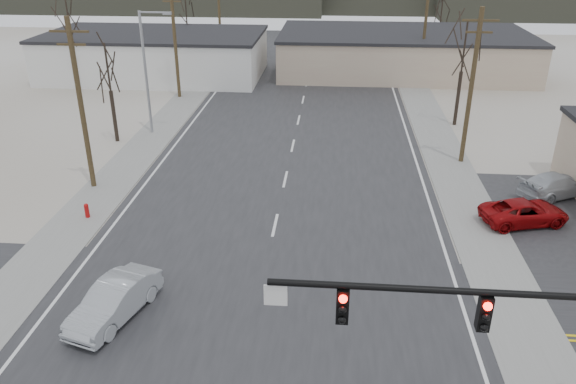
{
  "coord_description": "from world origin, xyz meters",
  "views": [
    {
      "loc": [
        2.92,
        -17.86,
        14.22
      ],
      "look_at": [
        0.8,
        6.73,
        2.6
      ],
      "focal_mm": 35.0,
      "sensor_mm": 36.0,
      "label": 1
    }
  ],
  "objects_px": {
    "fire_hydrant": "(87,211)",
    "sedan_crossing": "(114,301)",
    "car_far_b": "(256,49)",
    "car_parked_silver": "(556,185)",
    "car_far_a": "(334,66)",
    "car_parked_red": "(524,212)",
    "traffic_signal_mast": "(523,345)"
  },
  "relations": [
    {
      "from": "car_far_b",
      "to": "car_parked_silver",
      "type": "relative_size",
      "value": 0.76
    },
    {
      "from": "sedan_crossing",
      "to": "car_far_a",
      "type": "height_order",
      "value": "car_far_a"
    },
    {
      "from": "car_far_b",
      "to": "car_parked_silver",
      "type": "xyz_separation_m",
      "value": [
        23.06,
        -39.27,
        0.06
      ]
    },
    {
      "from": "fire_hydrant",
      "to": "sedan_crossing",
      "type": "distance_m",
      "value": 9.43
    },
    {
      "from": "car_far_a",
      "to": "fire_hydrant",
      "type": "bearing_deg",
      "value": 68.03
    },
    {
      "from": "car_far_b",
      "to": "car_parked_silver",
      "type": "height_order",
      "value": "car_parked_silver"
    },
    {
      "from": "car_far_a",
      "to": "car_far_b",
      "type": "bearing_deg",
      "value": -45.88
    },
    {
      "from": "sedan_crossing",
      "to": "car_far_b",
      "type": "bearing_deg",
      "value": 108.7
    },
    {
      "from": "sedan_crossing",
      "to": "car_far_a",
      "type": "bearing_deg",
      "value": 96.1
    },
    {
      "from": "sedan_crossing",
      "to": "car_parked_red",
      "type": "distance_m",
      "value": 20.95
    },
    {
      "from": "car_far_b",
      "to": "fire_hydrant",
      "type": "bearing_deg",
      "value": -113.13
    },
    {
      "from": "traffic_signal_mast",
      "to": "fire_hydrant",
      "type": "relative_size",
      "value": 10.29
    },
    {
      "from": "sedan_crossing",
      "to": "car_far_b",
      "type": "xyz_separation_m",
      "value": [
        -1.62,
        52.46,
        -0.14
      ]
    },
    {
      "from": "traffic_signal_mast",
      "to": "fire_hydrant",
      "type": "height_order",
      "value": "traffic_signal_mast"
    },
    {
      "from": "fire_hydrant",
      "to": "car_parked_red",
      "type": "relative_size",
      "value": 0.19
    },
    {
      "from": "fire_hydrant",
      "to": "sedan_crossing",
      "type": "xyz_separation_m",
      "value": [
        4.65,
        -8.19,
        0.35
      ]
    },
    {
      "from": "fire_hydrant",
      "to": "car_far_b",
      "type": "relative_size",
      "value": 0.24
    },
    {
      "from": "car_parked_red",
      "to": "car_parked_silver",
      "type": "relative_size",
      "value": 0.97
    },
    {
      "from": "fire_hydrant",
      "to": "car_parked_silver",
      "type": "relative_size",
      "value": 0.18
    },
    {
      "from": "sedan_crossing",
      "to": "car_parked_silver",
      "type": "xyz_separation_m",
      "value": [
        21.43,
        13.19,
        -0.08
      ]
    },
    {
      "from": "traffic_signal_mast",
      "to": "car_far_a",
      "type": "height_order",
      "value": "traffic_signal_mast"
    },
    {
      "from": "traffic_signal_mast",
      "to": "car_parked_red",
      "type": "xyz_separation_m",
      "value": [
        5.19,
        15.59,
        -4.0
      ]
    },
    {
      "from": "sedan_crossing",
      "to": "car_parked_red",
      "type": "xyz_separation_m",
      "value": [
        18.63,
        9.58,
        -0.13
      ]
    },
    {
      "from": "car_far_a",
      "to": "car_parked_red",
      "type": "relative_size",
      "value": 1.16
    },
    {
      "from": "fire_hydrant",
      "to": "sedan_crossing",
      "type": "relative_size",
      "value": 0.19
    },
    {
      "from": "traffic_signal_mast",
      "to": "car_far_a",
      "type": "distance_m",
      "value": 49.34
    },
    {
      "from": "car_parked_red",
      "to": "car_far_a",
      "type": "bearing_deg",
      "value": 2.5
    },
    {
      "from": "fire_hydrant",
      "to": "car_far_b",
      "type": "xyz_separation_m",
      "value": [
        3.03,
        44.27,
        0.21
      ]
    },
    {
      "from": "fire_hydrant",
      "to": "car_parked_red",
      "type": "xyz_separation_m",
      "value": [
        23.29,
        1.39,
        0.22
      ]
    },
    {
      "from": "sedan_crossing",
      "to": "car_far_b",
      "type": "distance_m",
      "value": 52.49
    },
    {
      "from": "traffic_signal_mast",
      "to": "car_far_a",
      "type": "xyz_separation_m",
      "value": [
        -5.24,
        48.91,
        -3.85
      ]
    },
    {
      "from": "sedan_crossing",
      "to": "car_parked_silver",
      "type": "relative_size",
      "value": 0.96
    }
  ]
}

